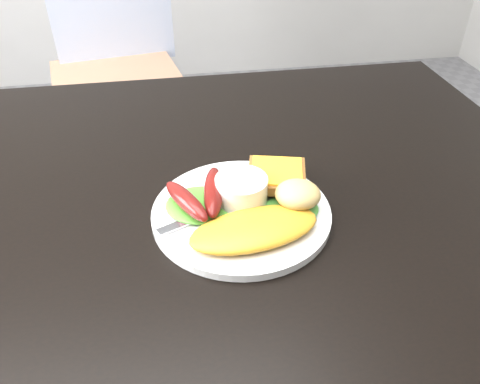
% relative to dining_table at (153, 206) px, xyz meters
% --- Properties ---
extents(dining_table, '(1.20, 0.80, 0.04)m').
position_rel_dining_table_xyz_m(dining_table, '(0.00, 0.00, 0.00)').
color(dining_table, black).
rests_on(dining_table, ground).
extents(dining_chair, '(0.51, 0.51, 0.05)m').
position_rel_dining_table_xyz_m(dining_chair, '(-0.14, 1.11, -0.28)').
color(dining_chair, tan).
rests_on(dining_chair, ground).
extents(plate, '(0.23, 0.23, 0.01)m').
position_rel_dining_table_xyz_m(plate, '(0.11, -0.07, 0.03)').
color(plate, white).
rests_on(plate, dining_table).
extents(lettuce_left, '(0.10, 0.10, 0.01)m').
position_rel_dining_table_xyz_m(lettuce_left, '(0.06, -0.05, 0.04)').
color(lettuce_left, green).
rests_on(lettuce_left, plate).
extents(lettuce_right, '(0.08, 0.07, 0.01)m').
position_rel_dining_table_xyz_m(lettuce_right, '(0.18, -0.08, 0.04)').
color(lettuce_right, green).
rests_on(lettuce_right, plate).
extents(omelette, '(0.17, 0.10, 0.02)m').
position_rel_dining_table_xyz_m(omelette, '(0.12, -0.12, 0.04)').
color(omelette, gold).
rests_on(omelette, plate).
extents(sausage_a, '(0.06, 0.09, 0.02)m').
position_rel_dining_table_xyz_m(sausage_a, '(0.05, -0.06, 0.05)').
color(sausage_a, maroon).
rests_on(sausage_a, lettuce_left).
extents(sausage_b, '(0.04, 0.11, 0.03)m').
position_rel_dining_table_xyz_m(sausage_b, '(0.08, -0.05, 0.05)').
color(sausage_b, maroon).
rests_on(sausage_b, lettuce_left).
extents(ramekin, '(0.09, 0.09, 0.04)m').
position_rel_dining_table_xyz_m(ramekin, '(0.12, -0.05, 0.05)').
color(ramekin, white).
rests_on(ramekin, plate).
extents(toast_a, '(0.07, 0.07, 0.01)m').
position_rel_dining_table_xyz_m(toast_a, '(0.14, -0.02, 0.04)').
color(toast_a, brown).
rests_on(toast_a, plate).
extents(toast_b, '(0.09, 0.09, 0.01)m').
position_rel_dining_table_xyz_m(toast_b, '(0.17, -0.03, 0.05)').
color(toast_b, brown).
rests_on(toast_b, toast_a).
extents(potato_salad, '(0.07, 0.07, 0.03)m').
position_rel_dining_table_xyz_m(potato_salad, '(0.18, -0.08, 0.06)').
color(potato_salad, '#C5C685').
rests_on(potato_salad, lettuce_right).
extents(fork, '(0.14, 0.07, 0.00)m').
position_rel_dining_table_xyz_m(fork, '(0.08, -0.07, 0.03)').
color(fork, '#ADAFB7').
rests_on(fork, plate).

